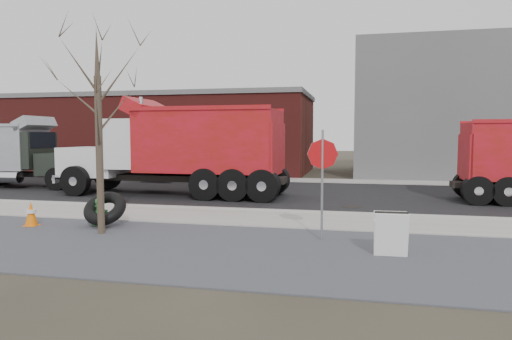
% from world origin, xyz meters
% --- Properties ---
extents(ground, '(120.00, 120.00, 0.00)m').
position_xyz_m(ground, '(0.00, 0.00, 0.00)').
color(ground, '#383328').
rests_on(ground, ground).
extents(gravel_verge, '(60.00, 5.00, 0.03)m').
position_xyz_m(gravel_verge, '(0.00, -3.50, 0.01)').
color(gravel_verge, slate).
rests_on(gravel_verge, ground).
extents(sidewalk, '(60.00, 2.50, 0.06)m').
position_xyz_m(sidewalk, '(0.00, 0.25, 0.03)').
color(sidewalk, '#9E9B93').
rests_on(sidewalk, ground).
extents(curb, '(60.00, 0.15, 0.11)m').
position_xyz_m(curb, '(0.00, 1.55, 0.06)').
color(curb, '#9E9B93').
rests_on(curb, ground).
extents(road, '(60.00, 9.40, 0.02)m').
position_xyz_m(road, '(0.00, 6.30, 0.01)').
color(road, black).
rests_on(road, ground).
extents(far_sidewalk, '(60.00, 2.00, 0.06)m').
position_xyz_m(far_sidewalk, '(0.00, 12.00, 0.03)').
color(far_sidewalk, '#9E9B93').
rests_on(far_sidewalk, ground).
extents(building_grey, '(12.00, 10.00, 8.00)m').
position_xyz_m(building_grey, '(9.00, 18.00, 4.00)').
color(building_grey, slate).
rests_on(building_grey, ground).
extents(building_brick, '(20.20, 8.20, 5.30)m').
position_xyz_m(building_brick, '(-10.00, 17.00, 2.65)').
color(building_brick, maroon).
rests_on(building_brick, ground).
extents(bare_tree, '(3.20, 3.20, 5.20)m').
position_xyz_m(bare_tree, '(-3.20, -2.60, 3.30)').
color(bare_tree, '#382D23').
rests_on(bare_tree, ground).
extents(fire_hydrant, '(0.45, 0.44, 0.80)m').
position_xyz_m(fire_hydrant, '(-3.85, -1.63, 0.37)').
color(fire_hydrant, '#266630').
rests_on(fire_hydrant, ground).
extents(truck_tire, '(1.26, 1.21, 0.97)m').
position_xyz_m(truck_tire, '(-3.62, -1.70, 0.51)').
color(truck_tire, black).
rests_on(truck_tire, ground).
extents(stop_sign, '(0.72, 0.06, 2.66)m').
position_xyz_m(stop_sign, '(2.36, -2.17, 1.82)').
color(stop_sign, gray).
rests_on(stop_sign, ground).
extents(sandwich_board, '(0.69, 0.45, 0.94)m').
position_xyz_m(sandwich_board, '(3.86, -3.30, 0.50)').
color(sandwich_board, white).
rests_on(sandwich_board, ground).
extents(traffic_cone_far, '(0.36, 0.36, 0.70)m').
position_xyz_m(traffic_cone_far, '(-5.63, -2.13, 0.35)').
color(traffic_cone_far, orange).
rests_on(traffic_cone_far, ground).
extents(dump_truck_red_b, '(9.64, 2.90, 4.01)m').
position_xyz_m(dump_truck_red_b, '(-4.00, 4.82, 2.04)').
color(dump_truck_red_b, black).
rests_on(dump_truck_red_b, ground).
extents(dump_truck_grey, '(7.43, 2.51, 3.36)m').
position_xyz_m(dump_truck_grey, '(-13.37, 6.09, 1.71)').
color(dump_truck_grey, black).
rests_on(dump_truck_grey, ground).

